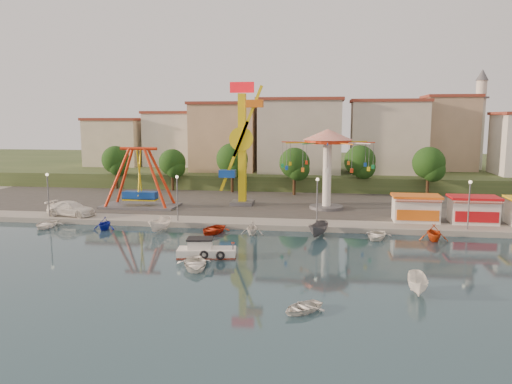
% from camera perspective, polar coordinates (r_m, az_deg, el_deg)
% --- Properties ---
extents(ground, '(200.00, 200.00, 0.00)m').
position_cam_1_polar(ground, '(44.52, -3.94, -7.71)').
color(ground, '#142B39').
rests_on(ground, ground).
extents(quay_deck, '(200.00, 100.00, 0.60)m').
position_cam_1_polar(quay_deck, '(104.87, 3.24, 1.84)').
color(quay_deck, '#9E998E').
rests_on(quay_deck, ground).
extents(asphalt_pad, '(90.00, 28.00, 0.01)m').
position_cam_1_polar(asphalt_pad, '(73.30, 1.02, -0.78)').
color(asphalt_pad, '#4C4944').
rests_on(asphalt_pad, quay_deck).
extents(hill_terrace, '(200.00, 60.00, 3.00)m').
position_cam_1_polar(hill_terrace, '(109.69, 3.48, 2.76)').
color(hill_terrace, '#384C26').
rests_on(hill_terrace, ground).
extents(pirate_ship_ride, '(10.00, 5.00, 8.00)m').
position_cam_1_polar(pirate_ship_ride, '(67.79, -13.16, 1.47)').
color(pirate_ship_ride, '#59595E').
rests_on(pirate_ship_ride, quay_deck).
extents(kamikaze_tower, '(4.56, 3.10, 16.50)m').
position_cam_1_polar(kamikaze_tower, '(67.27, -1.46, 5.21)').
color(kamikaze_tower, '#59595E').
rests_on(kamikaze_tower, quay_deck).
extents(wave_swinger, '(11.60, 11.60, 10.40)m').
position_cam_1_polar(wave_swinger, '(65.08, 8.18, 4.69)').
color(wave_swinger, '#59595E').
rests_on(wave_swinger, quay_deck).
extents(booth_left, '(5.40, 3.78, 3.08)m').
position_cam_1_polar(booth_left, '(59.98, 17.79, -1.76)').
color(booth_left, white).
rests_on(booth_left, quay_deck).
extents(booth_mid, '(5.40, 3.78, 3.08)m').
position_cam_1_polar(booth_mid, '(61.34, 23.58, -1.85)').
color(booth_mid, white).
rests_on(booth_mid, quay_deck).
extents(lamp_post_0, '(0.14, 0.14, 5.00)m').
position_cam_1_polar(lamp_post_0, '(64.69, -22.64, -0.45)').
color(lamp_post_0, '#59595E').
rests_on(lamp_post_0, quay_deck).
extents(lamp_post_1, '(0.14, 0.14, 5.00)m').
position_cam_1_polar(lamp_post_1, '(58.14, -8.98, -0.83)').
color(lamp_post_1, '#59595E').
rests_on(lamp_post_1, quay_deck).
extents(lamp_post_2, '(0.14, 0.14, 5.00)m').
position_cam_1_polar(lamp_post_2, '(55.56, 6.99, -1.22)').
color(lamp_post_2, '#59595E').
rests_on(lamp_post_2, quay_deck).
extents(lamp_post_3, '(0.14, 0.14, 5.00)m').
position_cam_1_polar(lamp_post_3, '(57.50, 23.15, -1.52)').
color(lamp_post_3, '#59595E').
rests_on(lamp_post_3, quay_deck).
extents(tree_0, '(4.60, 4.60, 7.19)m').
position_cam_1_polar(tree_0, '(86.51, -15.74, 3.56)').
color(tree_0, '#382314').
rests_on(tree_0, quay_deck).
extents(tree_1, '(4.35, 4.35, 6.80)m').
position_cam_1_polar(tree_1, '(82.28, -9.55, 3.34)').
color(tree_1, '#382314').
rests_on(tree_1, quay_deck).
extents(tree_2, '(5.02, 5.02, 7.85)m').
position_cam_1_polar(tree_2, '(79.30, -2.75, 3.78)').
color(tree_2, '#382314').
rests_on(tree_2, quay_deck).
extents(tree_3, '(4.68, 4.68, 7.32)m').
position_cam_1_polar(tree_3, '(76.61, 4.42, 3.32)').
color(tree_3, '#382314').
rests_on(tree_3, quay_deck).
extents(tree_4, '(4.86, 4.86, 7.60)m').
position_cam_1_polar(tree_4, '(79.54, 11.79, 3.50)').
color(tree_4, '#382314').
rests_on(tree_4, quay_deck).
extents(tree_5, '(4.83, 4.83, 7.54)m').
position_cam_1_polar(tree_5, '(79.00, 19.13, 3.15)').
color(tree_5, '#382314').
rests_on(tree_5, quay_deck).
extents(building_0, '(9.26, 9.53, 11.87)m').
position_cam_1_polar(building_0, '(97.64, -17.62, 6.05)').
color(building_0, beige).
rests_on(building_0, hill_terrace).
extents(building_1, '(12.33, 9.01, 8.63)m').
position_cam_1_polar(building_1, '(98.14, -9.85, 5.38)').
color(building_1, silver).
rests_on(building_1, hill_terrace).
extents(building_2, '(11.95, 9.28, 11.23)m').
position_cam_1_polar(building_2, '(95.39, -2.19, 6.20)').
color(building_2, tan).
rests_on(building_2, hill_terrace).
extents(building_3, '(12.59, 10.50, 9.20)m').
position_cam_1_polar(building_3, '(90.76, 6.07, 5.40)').
color(building_3, beige).
rests_on(building_3, hill_terrace).
extents(building_4, '(10.75, 9.23, 9.24)m').
position_cam_1_polar(building_4, '(94.61, 14.37, 5.32)').
color(building_4, beige).
rests_on(building_4, hill_terrace).
extents(building_5, '(12.77, 10.96, 11.21)m').
position_cam_1_polar(building_5, '(95.05, 22.54, 5.55)').
color(building_5, tan).
rests_on(building_5, hill_terrace).
extents(minaret, '(2.80, 2.80, 18.00)m').
position_cam_1_polar(minaret, '(99.46, 24.20, 7.83)').
color(minaret, silver).
rests_on(minaret, hill_terrace).
extents(cabin_motorboat, '(5.46, 2.73, 1.84)m').
position_cam_1_polar(cabin_motorboat, '(45.39, -5.82, -6.77)').
color(cabin_motorboat, white).
rests_on(cabin_motorboat, ground).
extents(rowboat_a, '(4.06, 4.80, 0.85)m').
position_cam_1_polar(rowboat_a, '(42.06, -7.01, -8.13)').
color(rowboat_a, white).
rests_on(rowboat_a, ground).
extents(rowboat_b, '(3.60, 3.67, 0.62)m').
position_cam_1_polar(rowboat_b, '(33.08, 5.26, -12.99)').
color(rowboat_b, white).
rests_on(rowboat_b, ground).
extents(skiff, '(1.67, 3.74, 1.41)m').
position_cam_1_polar(skiff, '(37.80, 18.02, -9.98)').
color(skiff, white).
rests_on(skiff, ground).
extents(van, '(6.31, 3.34, 1.74)m').
position_cam_1_polar(van, '(64.68, -20.38, -1.79)').
color(van, white).
rests_on(van, quay_deck).
extents(moored_boat_0, '(3.15, 4.16, 0.81)m').
position_cam_1_polar(moored_boat_0, '(61.74, -22.90, -3.40)').
color(moored_boat_0, white).
rests_on(moored_boat_0, ground).
extents(moored_boat_1, '(2.49, 2.85, 1.44)m').
position_cam_1_polar(moored_boat_1, '(58.34, -16.93, -3.44)').
color(moored_boat_1, '#1321A9').
rests_on(moored_boat_1, ground).
extents(moored_boat_2, '(2.33, 4.19, 1.53)m').
position_cam_1_polar(moored_boat_2, '(55.90, -10.91, -3.69)').
color(moored_boat_2, silver).
rests_on(moored_boat_2, ground).
extents(moored_boat_3, '(3.80, 4.65, 0.84)m').
position_cam_1_polar(moored_boat_3, '(54.34, -4.99, -4.29)').
color(moored_boat_3, '#B5290E').
rests_on(moored_boat_3, ground).
extents(moored_boat_4, '(2.47, 2.84, 1.47)m').
position_cam_1_polar(moored_boat_4, '(53.46, -0.44, -4.13)').
color(moored_boat_4, white).
rests_on(moored_boat_4, ground).
extents(moored_boat_5, '(2.66, 4.41, 1.60)m').
position_cam_1_polar(moored_boat_5, '(52.86, 7.18, -4.27)').
color(moored_boat_5, '#59585D').
rests_on(moored_boat_5, ground).
extents(moored_boat_6, '(3.64, 4.45, 0.80)m').
position_cam_1_polar(moored_boat_6, '(53.18, 13.59, -4.80)').
color(moored_boat_6, white).
rests_on(moored_boat_6, ground).
extents(moored_boat_7, '(2.84, 3.29, 1.73)m').
position_cam_1_polar(moored_boat_7, '(53.92, 19.65, -4.38)').
color(moored_boat_7, '#CC4112').
rests_on(moored_boat_7, ground).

